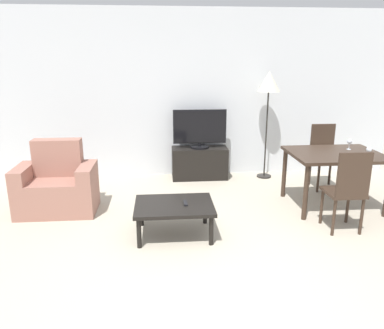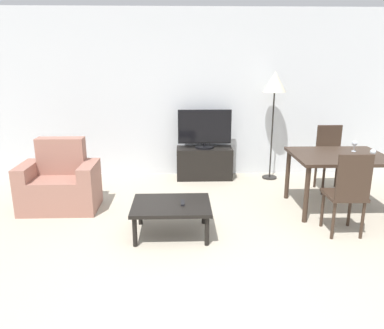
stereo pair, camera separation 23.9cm
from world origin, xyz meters
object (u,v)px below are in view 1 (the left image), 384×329
(dining_table, at_px, (335,159))
(dining_chair_near, at_px, (348,188))
(tv_stand, at_px, (199,163))
(dining_chair_far, at_px, (324,153))
(remote_primary, at_px, (186,203))
(coffee_table, at_px, (174,208))
(armchair, at_px, (57,187))
(wine_glass_left, at_px, (369,150))
(tv, at_px, (200,129))
(wine_glass_center, at_px, (350,142))
(floor_lamp, at_px, (269,86))

(dining_table, height_order, dining_chair_near, dining_chair_near)
(tv_stand, bearing_deg, dining_chair_far, -18.01)
(dining_chair_near, distance_m, remote_primary, 1.82)
(dining_chair_near, height_order, remote_primary, dining_chair_near)
(coffee_table, bearing_deg, armchair, 151.19)
(dining_chair_near, xyz_separation_m, wine_glass_left, (0.47, 0.46, 0.31))
(tv_stand, xyz_separation_m, dining_chair_near, (1.43, -2.16, 0.28))
(armchair, distance_m, dining_table, 3.63)
(dining_chair_far, bearing_deg, tv, 162.06)
(tv, height_order, dining_table, tv)
(tv, distance_m, dining_chair_far, 1.96)
(armchair, xyz_separation_m, tv, (1.97, 1.25, 0.50))
(coffee_table, height_order, dining_chair_far, dining_chair_far)
(tv, xyz_separation_m, wine_glass_center, (1.89, -1.22, 0.01))
(dining_chair_near, relative_size, floor_lamp, 0.56)
(dining_table, bearing_deg, tv, 139.99)
(floor_lamp, bearing_deg, remote_primary, -125.87)
(dining_chair_near, bearing_deg, wine_glass_left, 44.68)
(tv_stand, bearing_deg, dining_table, -40.06)
(coffee_table, xyz_separation_m, wine_glass_center, (2.39, 0.84, 0.52))
(remote_primary, bearing_deg, tv_stand, 79.75)
(dining_table, xyz_separation_m, dining_chair_far, (0.20, 0.78, -0.12))
(coffee_table, xyz_separation_m, dining_chair_far, (2.34, 1.46, 0.21))
(tv_stand, height_order, coffee_table, tv_stand)
(coffee_table, bearing_deg, tv, 76.34)
(dining_chair_near, bearing_deg, dining_table, 75.26)
(armchair, distance_m, floor_lamp, 3.50)
(coffee_table, bearing_deg, wine_glass_left, 8.70)
(tv_stand, height_order, wine_glass_left, wine_glass_left)
(wine_glass_left, bearing_deg, armchair, 173.48)
(floor_lamp, distance_m, wine_glass_left, 1.96)
(armchair, height_order, remote_primary, armchair)
(remote_primary, distance_m, wine_glass_left, 2.35)
(tv, height_order, dining_chair_far, tv)
(tv_stand, distance_m, floor_lamp, 1.66)
(floor_lamp, distance_m, wine_glass_center, 1.58)
(tv, relative_size, floor_lamp, 0.50)
(armchair, relative_size, coffee_table, 1.12)
(tv_stand, bearing_deg, dining_chair_near, -56.38)
(dining_chair_near, bearing_deg, wine_glass_center, 63.70)
(dining_table, height_order, wine_glass_center, wine_glass_center)
(wine_glass_left, bearing_deg, coffee_table, -171.30)
(tv, bearing_deg, dining_chair_near, -56.35)
(tv, bearing_deg, dining_table, -40.01)
(dining_chair_far, bearing_deg, floor_lamp, 143.43)
(coffee_table, relative_size, dining_table, 0.74)
(dining_chair_near, bearing_deg, armchair, 165.11)
(dining_chair_far, relative_size, floor_lamp, 0.56)
(coffee_table, xyz_separation_m, remote_primary, (0.13, -0.00, 0.05))
(dining_table, height_order, remote_primary, dining_table)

